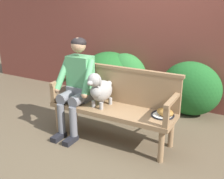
# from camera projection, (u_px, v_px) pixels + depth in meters

# --- Properties ---
(ground_plane) EXTENTS (40.00, 40.00, 0.00)m
(ground_plane) POSITION_uv_depth(u_px,v_px,m) (112.00, 139.00, 3.70)
(ground_plane) COLOR brown
(brick_garden_fence) EXTENTS (8.00, 0.30, 2.75)m
(brick_garden_fence) POSITION_uv_depth(u_px,v_px,m) (159.00, 25.00, 4.66)
(brick_garden_fence) COLOR brown
(brick_garden_fence) RESTS_ON ground
(hedge_bush_mid_left) EXTENTS (0.83, 0.60, 0.90)m
(hedge_bush_mid_left) POSITION_uv_depth(u_px,v_px,m) (125.00, 78.00, 4.90)
(hedge_bush_mid_left) COLOR #286B2D
(hedge_bush_mid_left) RESTS_ON ground
(hedge_bush_mid_right) EXTENTS (1.05, 0.94, 0.90)m
(hedge_bush_mid_right) POSITION_uv_depth(u_px,v_px,m) (109.00, 76.00, 4.99)
(hedge_bush_mid_right) COLOR #1E5B23
(hedge_bush_mid_right) RESTS_ON ground
(hedge_bush_far_left) EXTENTS (0.98, 0.63, 0.89)m
(hedge_bush_far_left) POSITION_uv_depth(u_px,v_px,m) (190.00, 89.00, 4.33)
(hedge_bush_far_left) COLOR #1E5B23
(hedge_bush_far_left) RESTS_ON ground
(garden_bench) EXTENTS (1.68, 0.51, 0.47)m
(garden_bench) POSITION_uv_depth(u_px,v_px,m) (112.00, 112.00, 3.57)
(garden_bench) COLOR #93704C
(garden_bench) RESTS_ON ground
(bench_backrest) EXTENTS (1.72, 0.06, 0.50)m
(bench_backrest) POSITION_uv_depth(u_px,v_px,m) (120.00, 84.00, 3.65)
(bench_backrest) COLOR #93704C
(bench_backrest) RESTS_ON garden_bench
(bench_armrest_left_end) EXTENTS (0.06, 0.51, 0.28)m
(bench_armrest_left_end) POSITION_uv_depth(u_px,v_px,m) (59.00, 86.00, 3.77)
(bench_armrest_left_end) COLOR #93704C
(bench_armrest_left_end) RESTS_ON garden_bench
(bench_armrest_right_end) EXTENTS (0.06, 0.51, 0.28)m
(bench_armrest_right_end) POSITION_uv_depth(u_px,v_px,m) (170.00, 107.00, 3.04)
(bench_armrest_right_end) COLOR #93704C
(bench_armrest_right_end) RESTS_ON garden_bench
(person_seated) EXTENTS (0.56, 0.66, 1.34)m
(person_seated) POSITION_uv_depth(u_px,v_px,m) (77.00, 82.00, 3.69)
(person_seated) COLOR black
(person_seated) RESTS_ON ground
(dog_on_bench) EXTENTS (0.26, 0.49, 0.49)m
(dog_on_bench) POSITION_uv_depth(u_px,v_px,m) (100.00, 89.00, 3.49)
(dog_on_bench) COLOR gray
(dog_on_bench) RESTS_ON garden_bench
(tennis_racket) EXTENTS (0.35, 0.58, 0.03)m
(tennis_racket) POSITION_uv_depth(u_px,v_px,m) (164.00, 114.00, 3.32)
(tennis_racket) COLOR black
(tennis_racket) RESTS_ON garden_bench
(baseball_glove) EXTENTS (0.27, 0.24, 0.09)m
(baseball_glove) POSITION_uv_depth(u_px,v_px,m) (165.00, 112.00, 3.29)
(baseball_glove) COLOR #9E6B2D
(baseball_glove) RESTS_ON garden_bench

